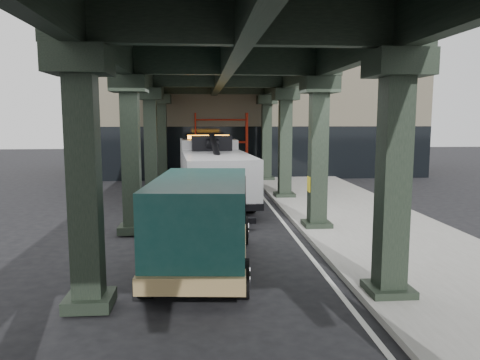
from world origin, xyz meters
name	(u,v)px	position (x,y,z in m)	size (l,w,h in m)	color
ground	(244,249)	(0.00, 0.00, 0.00)	(90.00, 90.00, 0.00)	black
sidewalk	(372,227)	(4.50, 2.00, 0.07)	(5.00, 40.00, 0.15)	gray
lane_stripe	(290,231)	(1.70, 2.00, 0.01)	(0.12, 38.00, 0.01)	silver
viaduct	(226,61)	(-0.40, 2.00, 5.46)	(7.40, 32.00, 6.40)	black
building	(246,114)	(2.00, 20.00, 4.00)	(22.00, 10.00, 8.00)	#C6B793
scaffolding	(221,145)	(0.00, 14.64, 2.11)	(3.08, 0.88, 4.00)	#B2200E
tow_truck	(213,169)	(-0.69, 7.57, 1.49)	(3.28, 9.47, 3.05)	black
towed_van	(202,220)	(-1.20, -1.76, 1.24)	(2.74, 5.88, 2.31)	#113D39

